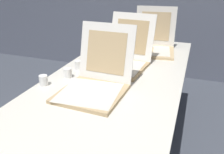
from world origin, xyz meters
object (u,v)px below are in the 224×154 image
Objects in this scene: pizza_box_middle at (122,60)px; table at (117,81)px; cup_white_near_left at (44,80)px; cup_white_far at (106,53)px; cup_white_near_center at (68,73)px; cup_white_mid at (78,65)px; pizza_box_back at (153,46)px; pizza_box_front at (95,83)px.

table is at bearing -76.99° from pizza_box_middle.
cup_white_near_left is 1.00× the size of cup_white_far.
cup_white_far is 0.53m from cup_white_near_center.
cup_white_mid is at bearing -144.20° from pizza_box_middle.
pizza_box_back is at bearing 77.86° from pizza_box_middle.
pizza_box_back is 6.12× the size of cup_white_mid.
pizza_box_middle is 7.42× the size of cup_white_far.
cup_white_mid is at bearing 90.33° from cup_white_near_center.
pizza_box_back is (0.19, 0.96, 0.00)m from pizza_box_front.
pizza_box_middle is at bearing 89.29° from pizza_box_front.
cup_white_mid is at bearing -104.30° from cup_white_far.
table is 31.60× the size of cup_white_near_left.
pizza_box_back is at bearing 55.12° from cup_white_mid.
pizza_box_front is 7.06× the size of cup_white_mid.
pizza_box_middle is 0.45m from cup_white_near_center.
table is 0.31m from pizza_box_front.
cup_white_near_left is 0.71m from cup_white_far.
pizza_box_back reaches higher than cup_white_far.
pizza_box_front is 0.69m from cup_white_far.
cup_white_mid is (-0.46, -0.65, -0.02)m from pizza_box_back.
cup_white_near_left is at bearing -104.24° from cup_white_mid.
pizza_box_middle is at bearing 97.03° from table.
cup_white_far is 1.00× the size of cup_white_near_center.
pizza_box_back is 6.12× the size of cup_white_near_center.
pizza_box_back is 0.80m from cup_white_mid.
cup_white_mid is at bearing 134.04° from pizza_box_front.
cup_white_near_center is 1.00× the size of cup_white_mid.
pizza_box_front is 1.15× the size of pizza_box_back.
pizza_box_front is 0.98m from pizza_box_back.
pizza_box_middle is at bearing -114.94° from pizza_box_back.
pizza_box_back reaches higher than cup_white_mid.
cup_white_near_center is (-0.27, 0.14, -0.02)m from pizza_box_front.
pizza_box_back is 6.12× the size of cup_white_near_left.
cup_white_near_center is (-0.30, -0.34, -0.02)m from pizza_box_middle.
cup_white_near_center is 0.17m from cup_white_mid.
cup_white_near_left and cup_white_far have the same top height.
pizza_box_front is 7.06× the size of cup_white_near_center.
pizza_box_back reaches higher than table.
pizza_box_front reaches higher than cup_white_near_center.
cup_white_far is (0.18, 0.69, 0.00)m from cup_white_near_left.
pizza_box_middle is at bearing 29.82° from cup_white_mid.
cup_white_near_left is at bearing -117.11° from cup_white_near_center.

